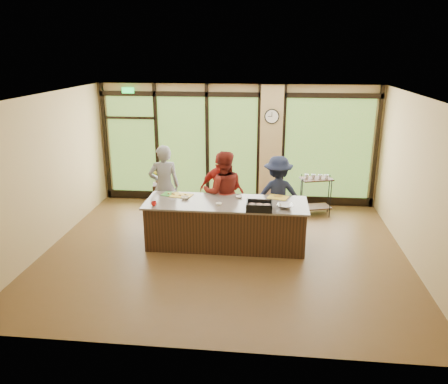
% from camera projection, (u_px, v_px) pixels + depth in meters
% --- Properties ---
extents(floor, '(7.00, 7.00, 0.00)m').
position_uv_depth(floor, '(224.00, 251.00, 8.61)').
color(floor, brown).
rests_on(floor, ground).
extents(ceiling, '(7.00, 7.00, 0.00)m').
position_uv_depth(ceiling, '(224.00, 96.00, 7.68)').
color(ceiling, white).
rests_on(ceiling, back_wall).
extents(back_wall, '(7.00, 0.00, 7.00)m').
position_uv_depth(back_wall, '(237.00, 145.00, 10.98)').
color(back_wall, tan).
rests_on(back_wall, floor).
extents(left_wall, '(0.00, 6.00, 6.00)m').
position_uv_depth(left_wall, '(46.00, 173.00, 8.50)').
color(left_wall, tan).
rests_on(left_wall, floor).
extents(right_wall, '(0.00, 6.00, 6.00)m').
position_uv_depth(right_wall, '(419.00, 184.00, 7.79)').
color(right_wall, tan).
rests_on(right_wall, floor).
extents(window_wall, '(6.90, 0.12, 3.00)m').
position_uv_depth(window_wall, '(243.00, 150.00, 10.95)').
color(window_wall, tan).
rests_on(window_wall, floor).
extents(island_base, '(3.10, 1.00, 0.88)m').
position_uv_depth(island_base, '(226.00, 225.00, 8.75)').
color(island_base, '#331D11').
rests_on(island_base, floor).
extents(countertop, '(3.20, 1.10, 0.04)m').
position_uv_depth(countertop, '(226.00, 203.00, 8.61)').
color(countertop, gray).
rests_on(countertop, island_base).
extents(wall_clock, '(0.36, 0.04, 0.36)m').
position_uv_depth(wall_clock, '(272.00, 116.00, 10.54)').
color(wall_clock, black).
rests_on(wall_clock, window_wall).
extents(cook_left, '(0.78, 0.62, 1.86)m').
position_uv_depth(cook_left, '(164.00, 186.00, 9.56)').
color(cook_left, slate).
rests_on(cook_left, floor).
extents(cook_midleft, '(0.96, 0.79, 1.79)m').
position_uv_depth(cook_midleft, '(223.00, 192.00, 9.26)').
color(cook_midleft, maroon).
rests_on(cook_midleft, floor).
extents(cook_midright, '(1.08, 0.65, 1.72)m').
position_uv_depth(cook_midright, '(222.00, 191.00, 9.46)').
color(cook_midright, maroon).
rests_on(cook_midright, floor).
extents(cook_right, '(1.16, 0.77, 1.67)m').
position_uv_depth(cook_right, '(277.00, 194.00, 9.32)').
color(cook_right, '#161C32').
rests_on(cook_right, floor).
extents(roasting_pan, '(0.48, 0.38, 0.09)m').
position_uv_depth(roasting_pan, '(259.00, 208.00, 8.17)').
color(roasting_pan, black).
rests_on(roasting_pan, countertop).
extents(mixing_bowl, '(0.32, 0.32, 0.07)m').
position_uv_depth(mixing_bowl, '(285.00, 206.00, 8.27)').
color(mixing_bowl, silver).
rests_on(mixing_bowl, countertop).
extents(cutting_board_left, '(0.44, 0.36, 0.01)m').
position_uv_depth(cutting_board_left, '(172.00, 194.00, 9.05)').
color(cutting_board_left, '#3D9134').
rests_on(cutting_board_left, countertop).
extents(cutting_board_center, '(0.48, 0.40, 0.01)m').
position_uv_depth(cutting_board_center, '(181.00, 195.00, 8.97)').
color(cutting_board_center, yellow).
rests_on(cutting_board_center, countertop).
extents(cutting_board_right, '(0.47, 0.40, 0.01)m').
position_uv_depth(cutting_board_right, '(278.00, 197.00, 8.87)').
color(cutting_board_right, yellow).
rests_on(cutting_board_right, countertop).
extents(prep_bowl_near, '(0.20, 0.20, 0.05)m').
position_uv_depth(prep_bowl_near, '(185.00, 198.00, 8.77)').
color(prep_bowl_near, white).
rests_on(prep_bowl_near, countertop).
extents(prep_bowl_mid, '(0.13, 0.13, 0.04)m').
position_uv_depth(prep_bowl_mid, '(219.00, 204.00, 8.44)').
color(prep_bowl_mid, white).
rests_on(prep_bowl_mid, countertop).
extents(prep_bowl_far, '(0.17, 0.17, 0.03)m').
position_uv_depth(prep_bowl_far, '(239.00, 197.00, 8.85)').
color(prep_bowl_far, white).
rests_on(prep_bowl_far, countertop).
extents(red_ramekin, '(0.11, 0.11, 0.08)m').
position_uv_depth(red_ramekin, '(154.00, 204.00, 8.38)').
color(red_ramekin, red).
rests_on(red_ramekin, countertop).
extents(flower_stand, '(0.44, 0.44, 0.75)m').
position_uv_depth(flower_stand, '(161.00, 199.00, 10.47)').
color(flower_stand, '#331D11').
rests_on(flower_stand, floor).
extents(flower_vase, '(0.35, 0.35, 0.27)m').
position_uv_depth(flower_vase, '(160.00, 178.00, 10.31)').
color(flower_vase, olive).
rests_on(flower_vase, flower_stand).
extents(bar_cart, '(0.82, 0.61, 1.00)m').
position_uv_depth(bar_cart, '(316.00, 191.00, 10.36)').
color(bar_cart, '#331D11').
rests_on(bar_cart, floor).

